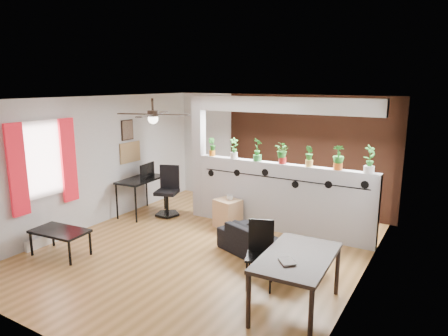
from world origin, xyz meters
TOP-DOWN VIEW (x-y plane):
  - room_shell at (0.00, 0.00)m, footprint 6.30×7.10m
  - partition_wall at (0.80, 1.50)m, footprint 3.60×0.18m
  - ceiling_header at (0.80, 1.50)m, footprint 3.60×0.18m
  - pier_column at (-1.11, 1.50)m, footprint 0.22×0.20m
  - brick_panel at (0.80, 2.97)m, footprint 3.90×0.05m
  - vine_decal at (0.80, 1.40)m, footprint 3.31×0.01m
  - window_assembly at (-2.56, -1.20)m, footprint 0.09×1.30m
  - baseboard_heater at (-2.54, -1.20)m, footprint 0.08×1.00m
  - corkboard at (-2.58, 0.95)m, footprint 0.03×0.60m
  - framed_art at (-2.58, 0.90)m, footprint 0.03×0.34m
  - ceiling_fan at (-0.80, -0.30)m, footprint 1.19×1.19m
  - potted_plant_0 at (-0.78, 1.50)m, footprint 0.20×0.16m
  - potted_plant_1 at (-0.25, 1.50)m, footprint 0.27×0.26m
  - potted_plant_2 at (0.27, 1.50)m, footprint 0.30×0.28m
  - potted_plant_3 at (0.80, 1.50)m, footprint 0.25×0.23m
  - potted_plant_4 at (1.33, 1.50)m, footprint 0.25×0.25m
  - potted_plant_5 at (1.85, 1.50)m, footprint 0.28×0.25m
  - potted_plant_6 at (2.38, 1.50)m, footprint 0.32×0.33m
  - sofa at (1.12, 0.21)m, footprint 1.85×1.22m
  - cube_shelf at (-0.20, 1.16)m, footprint 0.56×0.52m
  - cup at (-0.15, 1.16)m, footprint 0.15×0.15m
  - computer_desk at (-2.25, 0.90)m, footprint 0.67×1.16m
  - monitor at (-2.25, 1.05)m, footprint 0.31×0.10m
  - office_chair at (-1.69, 1.13)m, footprint 0.57×0.58m
  - dining_table at (2.07, -1.00)m, footprint 0.89×1.39m
  - book at (1.97, -1.30)m, footprint 0.27×0.27m
  - folding_chair at (1.38, -0.62)m, footprint 0.50×0.50m
  - coffee_table at (-1.93, -1.45)m, footprint 1.00×0.62m

SIDE VIEW (x-z plane):
  - baseboard_heater at x=-2.54m, z-range 0.00..0.18m
  - sofa at x=1.12m, z-range 0.00..0.50m
  - cube_shelf at x=-0.20m, z-range 0.00..0.57m
  - coffee_table at x=-1.93m, z-range 0.17..0.62m
  - office_chair at x=-1.69m, z-range -0.06..1.01m
  - folding_chair at x=1.38m, z-range 0.09..1.04m
  - cup at x=-0.15m, z-range 0.57..0.67m
  - dining_table at x=2.07m, z-range 0.29..1.03m
  - partition_wall at x=0.80m, z-range 0.00..1.35m
  - computer_desk at x=-2.25m, z-range 0.33..1.13m
  - book at x=1.97m, z-range 0.74..0.76m
  - monitor at x=-2.25m, z-range 0.81..0.98m
  - vine_decal at x=0.80m, z-range 0.93..1.23m
  - room_shell at x=0.00m, z-range -0.15..2.75m
  - pier_column at x=-1.11m, z-range 0.00..2.60m
  - brick_panel at x=0.80m, z-range 0.00..2.60m
  - corkboard at x=-2.58m, z-range 1.12..1.58m
  - window_assembly at x=-2.56m, z-range 0.73..2.28m
  - potted_plant_0 at x=-0.78m, z-range 1.36..1.74m
  - potted_plant_4 at x=1.33m, z-range 1.36..1.75m
  - potted_plant_3 at x=0.80m, z-range 1.36..1.78m
  - potted_plant_1 at x=-0.25m, z-range 1.36..1.78m
  - potted_plant_5 at x=1.85m, z-range 1.36..1.80m
  - potted_plant_2 at x=0.27m, z-range 1.36..1.82m
  - potted_plant_6 at x=2.38m, z-range 1.36..1.85m
  - framed_art at x=-2.58m, z-range 1.63..2.07m
  - ceiling_fan at x=-0.80m, z-range 2.10..2.53m
  - ceiling_header at x=0.80m, z-range 2.30..2.60m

